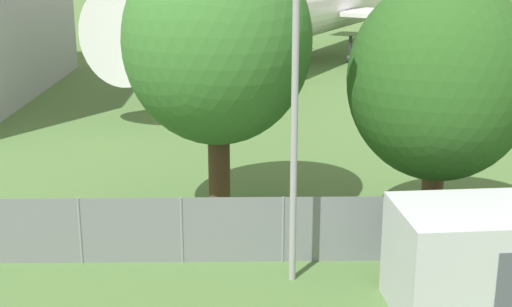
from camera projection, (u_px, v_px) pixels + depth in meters
perimeter_fence at (182, 230)px, 17.87m from camera, size 56.07×0.07×1.74m
airplane at (309, 4)px, 48.56m from camera, size 32.22×39.99×12.86m
portable_cabin at (469, 261)px, 15.28m from camera, size 3.38×2.71×2.42m
tree_near_hangar at (217, 42)px, 19.53m from camera, size 5.23×5.23×8.11m
tree_left_of_cabin at (440, 80)px, 18.63m from camera, size 4.88×4.88×7.05m
light_mast at (295, 58)px, 15.71m from camera, size 0.44×0.44×8.89m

